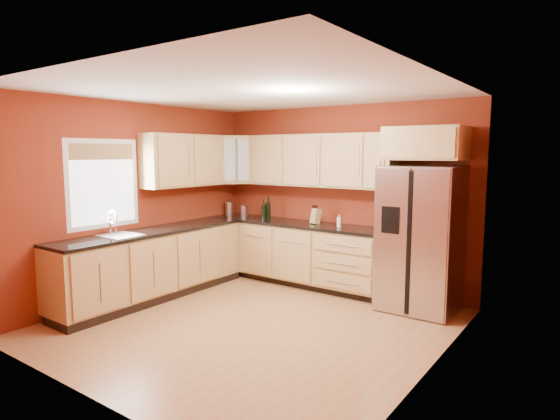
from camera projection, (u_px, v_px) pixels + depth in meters
name	position (u px, v px, depth m)	size (l,w,h in m)	color
floor	(252.00, 324.00, 5.32)	(4.00, 4.00, 0.00)	#B06E44
ceiling	(250.00, 90.00, 5.00)	(4.00, 4.00, 0.00)	silver
wall_back	(338.00, 197.00, 6.77)	(4.00, 0.04, 2.60)	maroon
wall_front	(85.00, 238.00, 3.54)	(4.00, 0.04, 2.60)	maroon
wall_left	(136.00, 200.00, 6.31)	(0.04, 4.00, 2.60)	maroon
wall_right	(432.00, 228.00, 4.00)	(0.04, 4.00, 2.60)	maroon
base_cabinets_back	(295.00, 254.00, 6.95)	(2.90, 0.60, 0.88)	tan
base_cabinets_left	(153.00, 265.00, 6.25)	(0.60, 2.80, 0.88)	tan
countertop_back	(295.00, 223.00, 6.89)	(2.90, 0.62, 0.04)	black
countertop_left	(152.00, 232.00, 6.18)	(0.62, 2.80, 0.04)	black
upper_cabinets_back	(318.00, 160.00, 6.72)	(2.30, 0.33, 0.75)	tan
upper_cabinets_left	(184.00, 160.00, 6.74)	(0.33, 1.35, 0.75)	tan
corner_upper_cabinet	(236.00, 160.00, 7.40)	(0.62, 0.33, 0.75)	tan
over_fridge_cabinet	(426.00, 143.00, 5.65)	(0.92, 0.60, 0.40)	tan
refrigerator	(420.00, 239.00, 5.74)	(0.90, 0.75, 1.78)	#B6B6BB
window	(103.00, 184.00, 5.87)	(0.03, 0.90, 1.00)	white
sink_faucet	(119.00, 224.00, 5.76)	(0.50, 0.42, 0.30)	white
canister_left	(229.00, 209.00, 7.64)	(0.13, 0.13, 0.22)	#B6B6BB
canister_right	(244.00, 211.00, 7.45)	(0.11, 0.11, 0.18)	#B6B6BB
wine_bottle_a	(268.00, 208.00, 7.20)	(0.08, 0.08, 0.35)	black
wine_bottle_b	(264.00, 209.00, 7.16)	(0.07, 0.07, 0.31)	black
knife_block	(316.00, 216.00, 6.72)	(0.11, 0.10, 0.22)	tan
soap_dispenser	(339.00, 221.00, 6.41)	(0.06, 0.06, 0.17)	white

